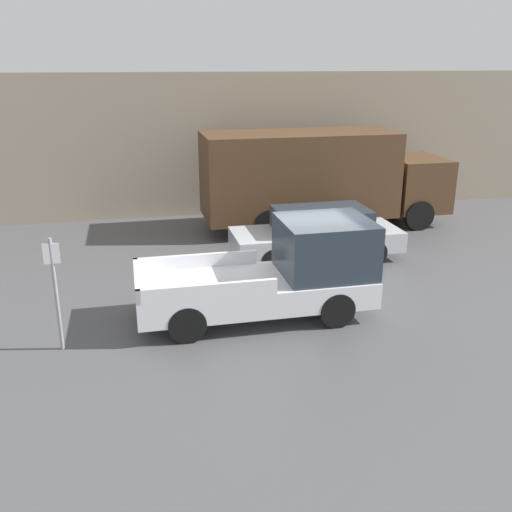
# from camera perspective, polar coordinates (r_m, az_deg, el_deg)

# --- Properties ---
(ground_plane) EXTENTS (60.00, 60.00, 0.00)m
(ground_plane) POSITION_cam_1_polar(r_m,az_deg,el_deg) (13.94, 4.61, -3.95)
(ground_plane) COLOR #4C4C4F
(building_wall) EXTENTS (28.00, 0.15, 5.04)m
(building_wall) POSITION_cam_1_polar(r_m,az_deg,el_deg) (21.05, -1.93, 11.08)
(building_wall) COLOR gray
(building_wall) RESTS_ON ground
(pickup_truck) EXTENTS (5.14, 2.00, 2.14)m
(pickup_truck) POSITION_cam_1_polar(r_m,az_deg,el_deg) (12.56, 2.53, -1.69)
(pickup_truck) COLOR silver
(pickup_truck) RESTS_ON ground
(car) EXTENTS (4.77, 1.82, 1.46)m
(car) POSITION_cam_1_polar(r_m,az_deg,el_deg) (16.34, 6.18, 2.27)
(car) COLOR #B7BABF
(car) RESTS_ON ground
(delivery_truck) EXTENTS (8.28, 2.55, 3.21)m
(delivery_truck) POSITION_cam_1_polar(r_m,az_deg,el_deg) (19.33, 6.12, 7.93)
(delivery_truck) COLOR #4C331E
(delivery_truck) RESTS_ON ground
(parking_sign) EXTENTS (0.30, 0.07, 2.30)m
(parking_sign) POSITION_cam_1_polar(r_m,az_deg,el_deg) (11.55, -19.41, -3.05)
(parking_sign) COLOR gray
(parking_sign) RESTS_ON ground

